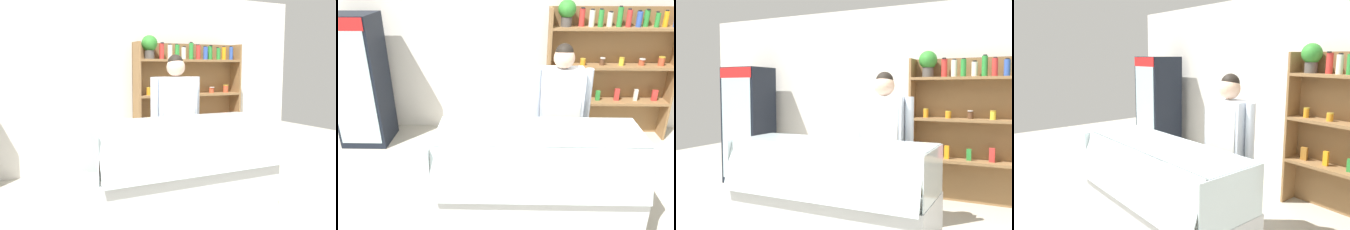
# 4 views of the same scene
# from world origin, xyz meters

# --- Properties ---
(back_wall) EXTENTS (6.80, 0.10, 2.70)m
(back_wall) POSITION_xyz_m (0.00, 2.30, 1.35)
(back_wall) COLOR white
(back_wall) RESTS_ON ground
(drinks_fridge) EXTENTS (0.64, 0.60, 1.85)m
(drinks_fridge) POSITION_xyz_m (-2.34, 1.75, 0.92)
(drinks_fridge) COLOR black
(drinks_fridge) RESTS_ON ground
(shelving_unit) EXTENTS (1.80, 0.29, 2.00)m
(shelving_unit) POSITION_xyz_m (1.14, 2.00, 1.13)
(shelving_unit) COLOR olive
(shelving_unit) RESTS_ON ground
(deli_display_case) EXTENTS (1.94, 0.81, 1.01)m
(deli_display_case) POSITION_xyz_m (0.04, 0.09, 0.31)
(deli_display_case) COLOR silver
(deli_display_case) RESTS_ON ground
(shop_clerk) EXTENTS (0.65, 0.25, 1.68)m
(shop_clerk) POSITION_xyz_m (0.33, 0.76, 1.00)
(shop_clerk) COLOR #2D2D38
(shop_clerk) RESTS_ON ground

